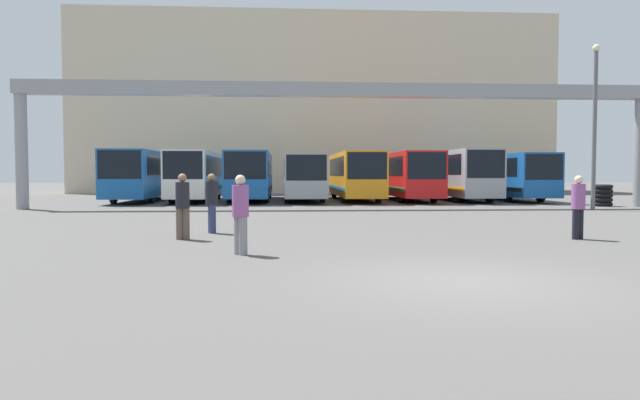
{
  "coord_description": "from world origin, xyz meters",
  "views": [
    {
      "loc": [
        -3.06,
        -9.33,
        1.82
      ],
      "look_at": [
        -0.97,
        22.92,
        0.3
      ],
      "focal_mm": 32.0,
      "sensor_mm": 36.0,
      "label": 1
    }
  ],
  "objects_px": {
    "bus_slot_5": "(406,173)",
    "tire_stack": "(603,195)",
    "bus_slot_3": "(303,175)",
    "pedestrian_mid_left": "(578,205)",
    "bus_slot_6": "(459,172)",
    "pedestrian_near_left": "(240,212)",
    "pedestrian_near_right": "(212,202)",
    "lamp_post": "(595,120)",
    "bus_slot_0": "(146,173)",
    "bus_slot_1": "(196,173)",
    "bus_slot_7": "(503,174)",
    "bus_slot_2": "(251,173)",
    "pedestrian_far_center": "(183,205)",
    "bus_slot_4": "(354,173)"
  },
  "relations": [
    {
      "from": "bus_slot_1",
      "to": "pedestrian_far_center",
      "type": "height_order",
      "value": "bus_slot_1"
    },
    {
      "from": "bus_slot_5",
      "to": "lamp_post",
      "type": "distance_m",
      "value": 13.08
    },
    {
      "from": "bus_slot_4",
      "to": "pedestrian_near_right",
      "type": "height_order",
      "value": "bus_slot_4"
    },
    {
      "from": "bus_slot_3",
      "to": "pedestrian_mid_left",
      "type": "height_order",
      "value": "bus_slot_3"
    },
    {
      "from": "bus_slot_1",
      "to": "lamp_post",
      "type": "height_order",
      "value": "lamp_post"
    },
    {
      "from": "bus_slot_5",
      "to": "lamp_post",
      "type": "xyz_separation_m",
      "value": [
        7.05,
        -10.7,
        2.61
      ]
    },
    {
      "from": "bus_slot_6",
      "to": "pedestrian_mid_left",
      "type": "height_order",
      "value": "bus_slot_6"
    },
    {
      "from": "bus_slot_1",
      "to": "pedestrian_mid_left",
      "type": "xyz_separation_m",
      "value": [
        13.71,
        -22.17,
        -0.89
      ]
    },
    {
      "from": "bus_slot_6",
      "to": "pedestrian_mid_left",
      "type": "distance_m",
      "value": 22.42
    },
    {
      "from": "bus_slot_2",
      "to": "bus_slot_4",
      "type": "relative_size",
      "value": 1.03
    },
    {
      "from": "tire_stack",
      "to": "bus_slot_2",
      "type": "bearing_deg",
      "value": 158.01
    },
    {
      "from": "pedestrian_near_right",
      "to": "bus_slot_2",
      "type": "bearing_deg",
      "value": -21.56
    },
    {
      "from": "bus_slot_3",
      "to": "bus_slot_5",
      "type": "distance_m",
      "value": 6.94
    },
    {
      "from": "pedestrian_near_right",
      "to": "bus_slot_7",
      "type": "bearing_deg",
      "value": -60.99
    },
    {
      "from": "pedestrian_near_left",
      "to": "tire_stack",
      "type": "height_order",
      "value": "pedestrian_near_left"
    },
    {
      "from": "pedestrian_near_right",
      "to": "bus_slot_0",
      "type": "bearing_deg",
      "value": -3.31
    },
    {
      "from": "bus_slot_3",
      "to": "pedestrian_near_right",
      "type": "bearing_deg",
      "value": -99.45
    },
    {
      "from": "bus_slot_2",
      "to": "bus_slot_5",
      "type": "bearing_deg",
      "value": -2.07
    },
    {
      "from": "bus_slot_0",
      "to": "bus_slot_5",
      "type": "xyz_separation_m",
      "value": [
        17.31,
        -0.53,
        -0.04
      ]
    },
    {
      "from": "bus_slot_7",
      "to": "tire_stack",
      "type": "distance_m",
      "value": 8.58
    },
    {
      "from": "bus_slot_3",
      "to": "bus_slot_2",
      "type": "bearing_deg",
      "value": -178.6
    },
    {
      "from": "bus_slot_3",
      "to": "tire_stack",
      "type": "xyz_separation_m",
      "value": [
        16.28,
        -8.05,
        -1.12
      ]
    },
    {
      "from": "pedestrian_far_center",
      "to": "pedestrian_mid_left",
      "type": "xyz_separation_m",
      "value": [
        10.87,
        -0.64,
        -0.03
      ]
    },
    {
      "from": "pedestrian_mid_left",
      "to": "bus_slot_1",
      "type": "bearing_deg",
      "value": -83.43
    },
    {
      "from": "bus_slot_0",
      "to": "pedestrian_near_left",
      "type": "bearing_deg",
      "value": -72.47
    },
    {
      "from": "pedestrian_mid_left",
      "to": "pedestrian_near_right",
      "type": "bearing_deg",
      "value": -37.56
    },
    {
      "from": "pedestrian_far_center",
      "to": "pedestrian_near_left",
      "type": "bearing_deg",
      "value": 113.95
    },
    {
      "from": "pedestrian_near_left",
      "to": "tire_stack",
      "type": "bearing_deg",
      "value": -89.53
    },
    {
      "from": "bus_slot_5",
      "to": "pedestrian_near_right",
      "type": "bearing_deg",
      "value": -116.94
    },
    {
      "from": "bus_slot_0",
      "to": "bus_slot_6",
      "type": "distance_m",
      "value": 20.8
    },
    {
      "from": "lamp_post",
      "to": "bus_slot_1",
      "type": "bearing_deg",
      "value": 154.14
    },
    {
      "from": "bus_slot_0",
      "to": "bus_slot_2",
      "type": "bearing_deg",
      "value": -1.29
    },
    {
      "from": "bus_slot_3",
      "to": "pedestrian_far_center",
      "type": "relative_size",
      "value": 6.76
    },
    {
      "from": "bus_slot_1",
      "to": "pedestrian_near_right",
      "type": "height_order",
      "value": "bus_slot_1"
    },
    {
      "from": "bus_slot_4",
      "to": "pedestrian_near_right",
      "type": "relative_size",
      "value": 6.46
    },
    {
      "from": "bus_slot_6",
      "to": "bus_slot_0",
      "type": "bearing_deg",
      "value": 176.79
    },
    {
      "from": "pedestrian_near_right",
      "to": "pedestrian_mid_left",
      "type": "bearing_deg",
      "value": -123.89
    },
    {
      "from": "bus_slot_3",
      "to": "pedestrian_near_left",
      "type": "bearing_deg",
      "value": -95.08
    },
    {
      "from": "bus_slot_3",
      "to": "bus_slot_6",
      "type": "relative_size",
      "value": 1.22
    },
    {
      "from": "pedestrian_near_right",
      "to": "bus_slot_3",
      "type": "bearing_deg",
      "value": -30.94
    },
    {
      "from": "bus_slot_6",
      "to": "lamp_post",
      "type": "xyz_separation_m",
      "value": [
        3.59,
        -10.06,
        2.54
      ]
    },
    {
      "from": "bus_slot_7",
      "to": "pedestrian_mid_left",
      "type": "bearing_deg",
      "value": -106.87
    },
    {
      "from": "tire_stack",
      "to": "pedestrian_near_right",
      "type": "bearing_deg",
      "value": -146.89
    },
    {
      "from": "bus_slot_6",
      "to": "tire_stack",
      "type": "relative_size",
      "value": 8.39
    },
    {
      "from": "bus_slot_1",
      "to": "pedestrian_mid_left",
      "type": "distance_m",
      "value": 26.08
    },
    {
      "from": "bus_slot_6",
      "to": "pedestrian_near_right",
      "type": "distance_m",
      "value": 24.23
    },
    {
      "from": "bus_slot_4",
      "to": "pedestrian_mid_left",
      "type": "height_order",
      "value": "bus_slot_4"
    },
    {
      "from": "bus_slot_5",
      "to": "tire_stack",
      "type": "distance_m",
      "value": 12.11
    },
    {
      "from": "bus_slot_0",
      "to": "bus_slot_6",
      "type": "bearing_deg",
      "value": -3.21
    },
    {
      "from": "bus_slot_2",
      "to": "bus_slot_4",
      "type": "height_order",
      "value": "bus_slot_2"
    }
  ]
}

